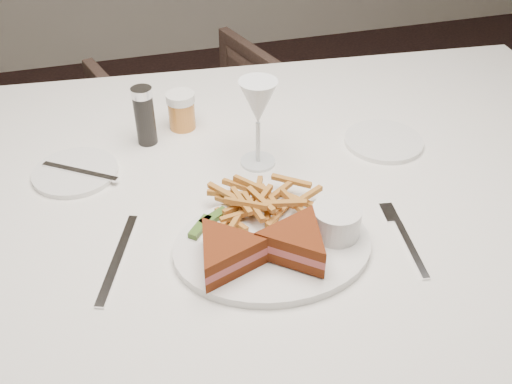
{
  "coord_description": "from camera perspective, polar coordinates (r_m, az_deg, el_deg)",
  "views": [
    {
      "loc": [
        -0.34,
        -0.66,
        1.38
      ],
      "look_at": [
        -0.13,
        0.08,
        0.8
      ],
      "focal_mm": 40.0,
      "sensor_mm": 36.0,
      "label": 1
    }
  ],
  "objects": [
    {
      "name": "chair_far",
      "position": [
        2.1,
        -5.86,
        6.34
      ],
      "size": [
        0.72,
        0.69,
        0.61
      ],
      "primitive_type": "imported",
      "rotation": [
        0.0,
        0.0,
        3.42
      ],
      "color": "#49352D",
      "rests_on": "ground"
    },
    {
      "name": "table_setting",
      "position": [
        0.97,
        0.04,
        -0.43
      ],
      "size": [
        0.77,
        0.67,
        0.18
      ],
      "color": "white",
      "rests_on": "table"
    },
    {
      "name": "table",
      "position": [
        1.29,
        -0.63,
        -13.76
      ],
      "size": [
        1.72,
        1.23,
        0.75
      ],
      "primitive_type": "cube",
      "rotation": [
        0.0,
        0.0,
        -0.09
      ],
      "color": "white",
      "rests_on": "ground"
    }
  ]
}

